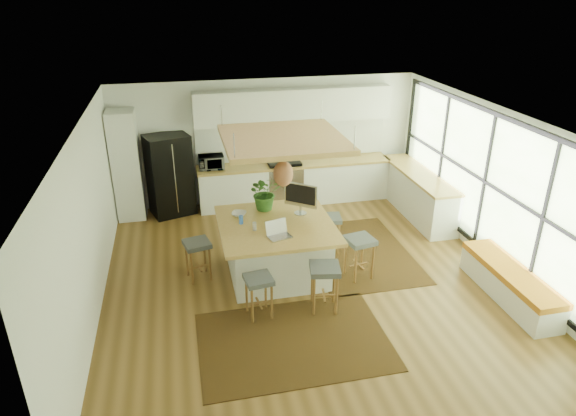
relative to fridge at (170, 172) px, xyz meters
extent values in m
plane|color=brown|center=(2.12, -3.19, -0.93)|extent=(7.00, 7.00, 0.00)
plane|color=white|center=(2.12, -3.19, 1.78)|extent=(7.00, 7.00, 0.00)
plane|color=white|center=(2.12, 0.31, 0.42)|extent=(6.50, 0.00, 6.50)
plane|color=white|center=(2.12, -6.69, 0.42)|extent=(6.50, 0.00, 6.50)
plane|color=white|center=(-1.13, -3.19, 0.42)|extent=(0.00, 7.00, 7.00)
plane|color=white|center=(5.37, -3.19, 0.42)|extent=(0.00, 7.00, 7.00)
cube|color=white|center=(-0.83, -0.01, 0.20)|extent=(0.55, 0.60, 2.25)
cube|color=white|center=(2.67, -0.01, -0.49)|extent=(4.20, 0.60, 0.88)
cube|color=#AA853C|center=(2.67, -0.01, -0.03)|extent=(4.24, 0.64, 0.05)
cube|color=white|center=(2.67, 0.29, 0.43)|extent=(4.20, 0.02, 0.80)
cube|color=white|center=(2.67, 0.13, 1.22)|extent=(4.20, 0.34, 0.70)
cube|color=white|center=(5.05, -1.19, -0.49)|extent=(0.60, 2.50, 0.88)
cube|color=#AA853C|center=(5.05, -1.19, -0.03)|extent=(0.64, 2.54, 0.05)
cube|color=black|center=(1.55, -4.69, -0.92)|extent=(2.60, 1.80, 0.01)
cube|color=black|center=(3.27, -2.53, -0.92)|extent=(1.80, 2.60, 0.01)
imported|color=#A5A5AA|center=(0.87, 0.01, 0.18)|extent=(0.52, 0.29, 0.35)
imported|color=#1E4C19|center=(1.61, -2.27, 0.25)|extent=(0.66, 0.71, 0.49)
imported|color=silver|center=(1.13, -2.44, 0.03)|extent=(0.31, 0.31, 0.06)
cylinder|color=#3970E7|center=(1.13, -2.77, 0.10)|extent=(0.07, 0.07, 0.19)
cylinder|color=#B8BBBF|center=(1.28, -3.02, 0.10)|extent=(0.07, 0.07, 0.19)
camera|label=1|loc=(0.26, -10.13, 3.63)|focal=31.49mm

